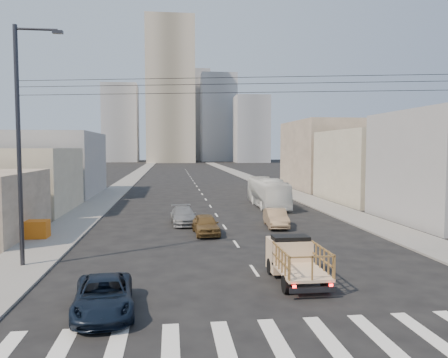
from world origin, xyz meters
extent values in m
plane|color=black|center=(0.00, 0.00, 0.00)|extent=(420.00, 420.00, 0.00)
cube|color=gray|center=(-11.75, 70.00, 0.06)|extent=(3.50, 180.00, 0.12)
cube|color=gray|center=(11.75, 70.00, 0.06)|extent=(3.50, 180.00, 0.12)
cube|color=silver|center=(-7.36, -6.00, 0.01)|extent=(0.55, 3.80, 0.01)
cube|color=silver|center=(-5.72, -6.00, 0.01)|extent=(0.55, 3.80, 0.01)
cube|color=silver|center=(-4.08, -6.00, 0.01)|extent=(0.55, 3.80, 0.01)
cube|color=silver|center=(-2.44, -6.00, 0.01)|extent=(0.55, 3.80, 0.01)
cube|color=silver|center=(-0.80, -6.00, 0.01)|extent=(0.55, 3.80, 0.01)
cube|color=silver|center=(0.84, -6.00, 0.01)|extent=(0.55, 3.80, 0.01)
cube|color=silver|center=(2.48, -6.00, 0.01)|extent=(0.55, 3.80, 0.01)
cube|color=silver|center=(4.12, -6.00, 0.01)|extent=(0.55, 3.80, 0.01)
cube|color=silver|center=(0.00, 2.00, 0.01)|extent=(0.15, 2.00, 0.01)
cube|color=silver|center=(0.00, 8.00, 0.01)|extent=(0.15, 2.00, 0.01)
cube|color=silver|center=(0.00, 14.00, 0.01)|extent=(0.15, 2.00, 0.01)
cube|color=silver|center=(0.00, 20.00, 0.01)|extent=(0.15, 2.00, 0.01)
cube|color=silver|center=(0.00, 26.00, 0.01)|extent=(0.15, 2.00, 0.01)
cube|color=silver|center=(0.00, 32.00, 0.01)|extent=(0.15, 2.00, 0.01)
cube|color=silver|center=(0.00, 38.00, 0.01)|extent=(0.15, 2.00, 0.01)
cube|color=silver|center=(0.00, 44.00, 0.01)|extent=(0.15, 2.00, 0.01)
cube|color=silver|center=(0.00, 50.00, 0.01)|extent=(0.15, 2.00, 0.01)
cube|color=silver|center=(0.00, 56.00, 0.01)|extent=(0.15, 2.00, 0.01)
cube|color=silver|center=(0.00, 62.00, 0.01)|extent=(0.15, 2.00, 0.01)
cube|color=silver|center=(0.00, 68.00, 0.01)|extent=(0.15, 2.00, 0.01)
cube|color=silver|center=(0.00, 74.00, 0.01)|extent=(0.15, 2.00, 0.01)
cube|color=silver|center=(0.00, 80.00, 0.01)|extent=(0.15, 2.00, 0.01)
cube|color=silver|center=(0.00, 86.00, 0.01)|extent=(0.15, 2.00, 0.01)
cube|color=silver|center=(0.00, 92.00, 0.01)|extent=(0.15, 2.00, 0.01)
cube|color=silver|center=(0.00, 98.00, 0.01)|extent=(0.15, 2.00, 0.01)
cube|color=silver|center=(0.00, 104.00, 0.01)|extent=(0.15, 2.00, 0.01)
cube|color=beige|center=(1.52, -0.79, 0.70)|extent=(1.90, 3.00, 0.12)
cube|color=beige|center=(1.52, 1.21, 0.95)|extent=(1.90, 1.60, 1.50)
cube|color=black|center=(1.52, 0.96, 1.55)|extent=(1.70, 0.90, 0.70)
cube|color=#2D2D33|center=(1.52, -2.34, 0.40)|extent=(1.90, 0.12, 0.22)
cube|color=#FF0C0C|center=(0.77, -2.34, 0.55)|extent=(0.15, 0.05, 0.12)
cube|color=#FF0C0C|center=(2.27, -2.34, 0.55)|extent=(0.15, 0.05, 0.12)
cylinder|color=black|center=(0.67, 1.31, 0.38)|extent=(0.25, 0.76, 0.76)
cylinder|color=black|center=(2.37, 1.31, 0.38)|extent=(0.25, 0.76, 0.76)
cylinder|color=black|center=(0.67, -1.49, 0.38)|extent=(0.25, 0.76, 0.76)
cylinder|color=black|center=(2.37, -1.49, 0.38)|extent=(0.25, 0.76, 0.76)
imported|color=black|center=(-6.50, -2.75, 0.63)|extent=(2.60, 4.75, 1.26)
imported|color=white|center=(5.79, 24.87, 1.47)|extent=(2.62, 10.57, 2.93)
imported|color=brown|center=(-1.64, 11.33, 0.69)|extent=(1.87, 4.16, 1.39)
imported|color=#907254|center=(3.90, 13.53, 0.70)|extent=(1.80, 4.33, 1.39)
imported|color=gray|center=(-3.07, 15.64, 0.68)|extent=(2.22, 4.81, 1.36)
cylinder|color=#2D2D33|center=(-11.50, 4.00, 6.00)|extent=(0.22, 0.22, 12.00)
cylinder|color=#2D2D33|center=(-10.50, 4.00, 11.80)|extent=(2.00, 0.12, 0.12)
cube|color=#2D2D33|center=(-9.50, 4.00, 11.70)|extent=(0.50, 0.25, 0.15)
cylinder|color=black|center=(0.00, 1.50, 9.30)|extent=(23.01, 5.02, 0.02)
cylinder|color=black|center=(0.00, 1.50, 9.00)|extent=(23.01, 5.02, 0.02)
cylinder|color=black|center=(0.00, 1.50, 8.60)|extent=(23.01, 5.02, 0.02)
cube|color=orange|center=(-13.00, 10.94, 0.31)|extent=(1.80, 1.20, 0.38)
cube|color=orange|center=(-13.00, 10.94, 0.69)|extent=(1.80, 1.20, 0.38)
cube|color=orange|center=(-13.00, 10.94, 1.07)|extent=(1.80, 1.20, 0.38)
cube|color=#B1A88F|center=(19.50, 28.00, 4.00)|extent=(11.00, 14.00, 8.00)
cube|color=gray|center=(20.00, 44.00, 5.00)|extent=(12.00, 16.00, 10.00)
cube|color=#B1A88F|center=(-19.00, 24.00, 3.00)|extent=(11.00, 12.00, 6.00)
cube|color=#969799|center=(-19.50, 39.00, 4.00)|extent=(12.00, 16.00, 8.00)
cube|color=gray|center=(-4.00, 170.00, 30.00)|extent=(20.00, 20.00, 60.00)
cube|color=#94979C|center=(18.00, 185.00, 20.00)|extent=(16.00, 16.00, 40.00)
cube|color=#94979C|center=(-26.00, 180.00, 17.00)|extent=(15.00, 15.00, 34.00)
cube|color=#969799|center=(6.00, 200.00, 22.00)|extent=(18.00, 18.00, 44.00)
cube|color=#94979C|center=(30.00, 165.00, 14.00)|extent=(14.00, 14.00, 28.00)
camera|label=1|loc=(-4.02, -18.71, 6.00)|focal=35.00mm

